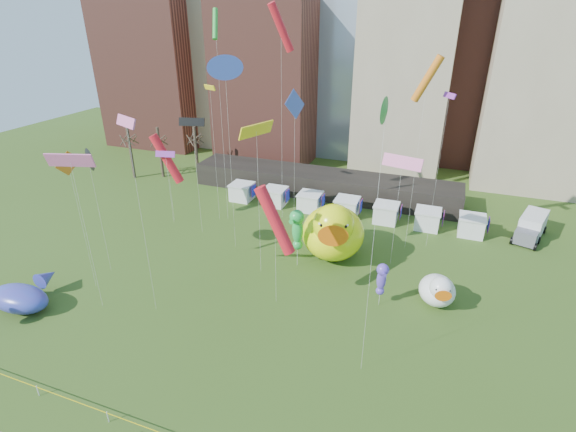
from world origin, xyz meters
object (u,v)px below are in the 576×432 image
at_px(seahorse_green, 297,227).
at_px(whale_inflatable, 21,297).
at_px(small_duck, 438,290).
at_px(box_truck, 531,226).
at_px(seahorse_purple, 382,277).
at_px(big_duck, 333,231).

relative_size(seahorse_green, whale_inflatable, 0.85).
xyz_separation_m(small_duck, box_truck, (9.48, 17.36, -0.14)).
bearing_deg(seahorse_purple, box_truck, 34.23).
bearing_deg(seahorse_green, whale_inflatable, -132.45).
xyz_separation_m(seahorse_green, whale_inflatable, (-20.54, -15.31, -3.36)).
relative_size(big_duck, seahorse_purple, 2.26).
height_order(seahorse_purple, whale_inflatable, seahorse_purple).
distance_m(small_duck, seahorse_green, 14.42).
bearing_deg(big_duck, seahorse_green, -150.06).
relative_size(big_duck, whale_inflatable, 1.30).
relative_size(seahorse_green, box_truck, 0.93).
relative_size(whale_inflatable, box_truck, 1.10).
xyz_separation_m(big_duck, seahorse_green, (-2.97, -2.88, 1.33)).
relative_size(seahorse_green, seahorse_purple, 1.47).
xyz_separation_m(seahorse_purple, box_truck, (14.30, 19.29, -1.59)).
distance_m(big_duck, small_duck, 12.09).
bearing_deg(seahorse_purple, small_duck, 2.67).
xyz_separation_m(seahorse_green, seahorse_purple, (9.18, -3.73, -1.54)).
height_order(big_duck, small_duck, big_duck).
bearing_deg(whale_inflatable, big_duck, 36.98).
height_order(seahorse_green, box_truck, seahorse_green).
height_order(seahorse_green, seahorse_purple, seahorse_green).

